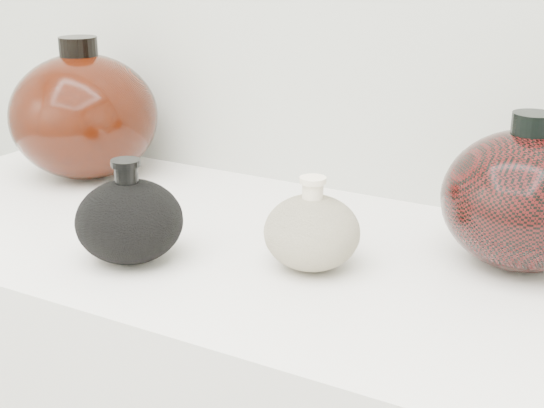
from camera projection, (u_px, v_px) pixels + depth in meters
The scene contains 4 objects.
black_gourd_vase at pixel (129, 220), 0.91m from camera, with size 0.13×0.13×0.13m.
cream_gourd_vase at pixel (312, 232), 0.89m from camera, with size 0.12×0.12×0.11m.
left_round_pot at pixel (84, 116), 1.22m from camera, with size 0.25×0.25×0.23m.
right_round_pot at pixel (525, 199), 0.89m from camera, with size 0.22×0.22×0.19m.
Camera 1 is at (0.46, 0.17, 1.27)m, focal length 50.00 mm.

